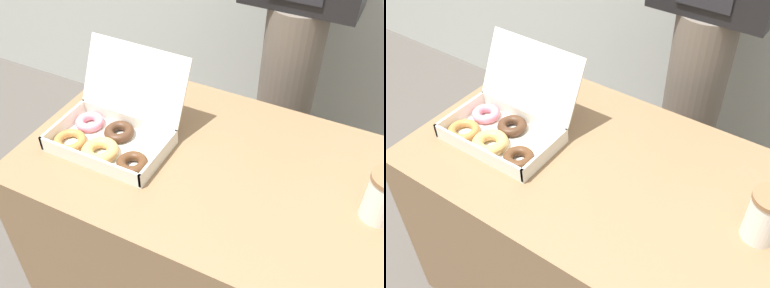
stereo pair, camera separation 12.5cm
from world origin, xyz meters
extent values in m
cube|color=brown|center=(0.00, 0.00, 0.35)|extent=(1.18, 0.69, 0.70)
cube|color=silver|center=(-0.33, -0.08, 0.71)|extent=(0.35, 0.22, 0.01)
cube|color=silver|center=(-0.50, -0.08, 0.73)|extent=(0.01, 0.22, 0.05)
cube|color=silver|center=(-0.16, -0.08, 0.73)|extent=(0.01, 0.22, 0.05)
cube|color=silver|center=(-0.33, -0.18, 0.73)|extent=(0.35, 0.01, 0.05)
cube|color=silver|center=(-0.33, 0.03, 0.73)|extent=(0.35, 0.01, 0.05)
cube|color=silver|center=(-0.33, 0.08, 0.85)|extent=(0.35, 0.10, 0.19)
torus|color=#A87038|center=(-0.45, -0.13, 0.72)|extent=(0.11, 0.11, 0.03)
torus|color=pink|center=(-0.45, -0.03, 0.72)|extent=(0.12, 0.12, 0.03)
torus|color=tan|center=(-0.33, -0.13, 0.73)|extent=(0.14, 0.14, 0.04)
torus|color=#422819|center=(-0.33, -0.03, 0.72)|extent=(0.11, 0.11, 0.03)
torus|color=#4C2D19|center=(-0.22, -0.13, 0.72)|extent=(0.13, 0.13, 0.03)
cylinder|color=silver|center=(0.43, 0.01, 0.77)|extent=(0.09, 0.09, 0.13)
cylinder|color=#665B51|center=(0.01, 0.65, 0.47)|extent=(0.23, 0.23, 0.93)
camera|label=1|loc=(0.34, -0.87, 1.61)|focal=42.00mm
camera|label=2|loc=(0.45, -0.81, 1.61)|focal=42.00mm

